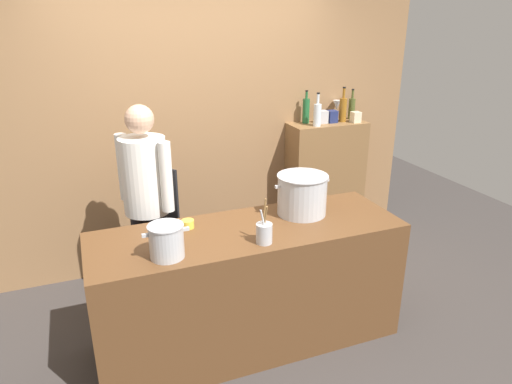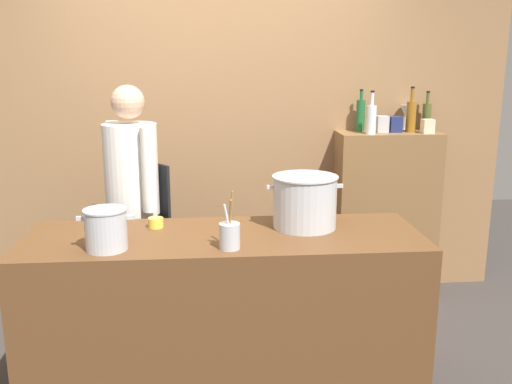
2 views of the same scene
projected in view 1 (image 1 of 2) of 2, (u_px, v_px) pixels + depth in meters
ground_plane at (249, 338)px, 3.42m from camera, size 8.00×8.00×0.00m
brick_back_panel at (193, 105)px, 4.11m from camera, size 4.40×0.10×3.00m
prep_counter at (249, 286)px, 3.26m from camera, size 2.12×0.70×0.90m
bar_cabinet at (324, 185)px, 4.66m from camera, size 0.76×0.32×1.28m
chef at (147, 196)px, 3.49m from camera, size 0.42×0.46×1.66m
stockpot_large at (302, 195)px, 3.30m from camera, size 0.42×0.37×0.29m
stockpot_small at (166, 241)px, 2.71m from camera, size 0.28×0.21×0.21m
utensil_crock at (264, 233)px, 2.89m from camera, size 0.10×0.10×0.29m
butter_jar at (188, 224)px, 3.11m from camera, size 0.09×0.09×0.06m
wine_bottle_clear at (317, 114)px, 4.26m from camera, size 0.07×0.07×0.31m
wine_bottle_amber at (343, 109)px, 4.45m from camera, size 0.07×0.07×0.33m
wine_bottle_olive at (352, 108)px, 4.57m from camera, size 0.06×0.06×0.30m
wine_bottle_green at (306, 110)px, 4.38m from camera, size 0.07×0.07×0.31m
wine_glass_short at (337, 106)px, 4.53m from camera, size 0.08×0.08×0.19m
spice_tin_silver at (322, 117)px, 4.40m from camera, size 0.09×0.09×0.12m
spice_tin_cream at (356, 117)px, 4.44m from camera, size 0.08×0.08×0.10m
spice_tin_navy at (332, 117)px, 4.43m from camera, size 0.09×0.09×0.12m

